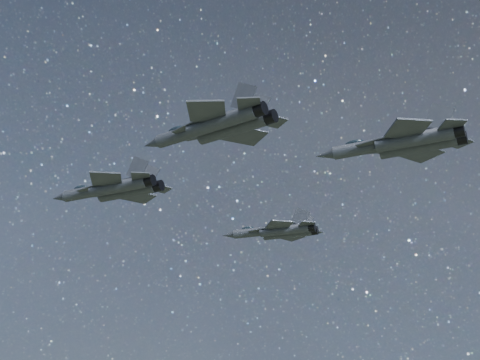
% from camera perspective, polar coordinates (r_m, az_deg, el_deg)
% --- Properties ---
extents(jet_lead, '(19.80, 13.86, 4.99)m').
position_cam_1_polar(jet_lead, '(99.05, -10.69, -0.75)').
color(jet_lead, '#30343C').
extents(jet_left, '(15.45, 11.05, 3.96)m').
position_cam_1_polar(jet_left, '(101.22, 3.27, -4.37)').
color(jet_left, '#30343C').
extents(jet_right, '(17.77, 12.08, 4.46)m').
position_cam_1_polar(jet_right, '(71.48, -2.01, 4.65)').
color(jet_right, '#30343C').
extents(jet_slot, '(18.35, 12.87, 4.63)m').
position_cam_1_polar(jet_slot, '(78.98, 13.76, 3.12)').
color(jet_slot, '#30343C').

